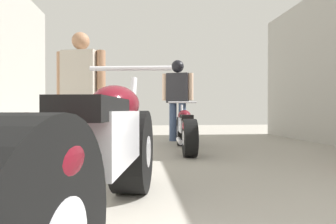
% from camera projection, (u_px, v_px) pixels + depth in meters
% --- Properties ---
extents(ground_plane, '(17.15, 17.15, 0.00)m').
position_uv_depth(ground_plane, '(190.00, 165.00, 3.30)').
color(ground_plane, '#9E998E').
extents(motorcycle_maroon_cruiser, '(0.77, 2.26, 1.05)m').
position_uv_depth(motorcycle_maroon_cruiser, '(103.00, 160.00, 1.39)').
color(motorcycle_maroon_cruiser, black).
rests_on(motorcycle_maroon_cruiser, ground_plane).
extents(motorcycle_black_naked, '(0.55, 1.85, 0.86)m').
position_uv_depth(motorcycle_black_naked, '(185.00, 130.00, 4.46)').
color(motorcycle_black_naked, black).
rests_on(motorcycle_black_naked, ground_plane).
extents(mechanic_in_blue, '(0.69, 0.37, 1.73)m').
position_uv_depth(mechanic_in_blue, '(81.00, 89.00, 3.50)').
color(mechanic_in_blue, '#384766').
rests_on(mechanic_in_blue, ground_plane).
extents(mechanic_with_helmet, '(0.70, 0.40, 1.81)m').
position_uv_depth(mechanic_with_helmet, '(178.00, 93.00, 5.84)').
color(mechanic_with_helmet, '#384766').
rests_on(mechanic_with_helmet, ground_plane).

